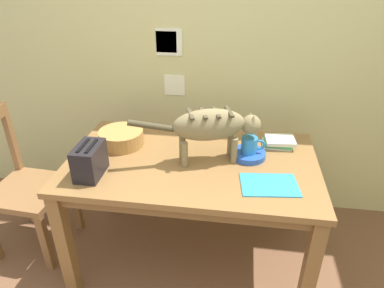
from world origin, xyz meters
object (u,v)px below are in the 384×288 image
(dining_table, at_px, (192,173))
(book_stack, at_px, (278,142))
(saucer_bowl, at_px, (248,154))
(magazine, at_px, (269,185))
(cat, at_px, (213,126))
(toaster, at_px, (90,161))
(wooden_chair_near, at_px, (21,187))
(coffee_mug, at_px, (250,145))
(wicker_basket, at_px, (121,138))

(dining_table, distance_m, book_stack, 0.55)
(saucer_bowl, height_order, magazine, saucer_bowl)
(cat, height_order, toaster, cat)
(saucer_bowl, bearing_deg, dining_table, -166.44)
(toaster, bearing_deg, wooden_chair_near, 161.97)
(magazine, xyz_separation_m, wooden_chair_near, (-1.49, 0.15, -0.27))
(toaster, xyz_separation_m, wooden_chair_near, (-0.58, 0.19, -0.36))
(dining_table, bearing_deg, coffee_mug, 13.41)
(saucer_bowl, bearing_deg, book_stack, 42.01)
(saucer_bowl, xyz_separation_m, magazine, (0.10, -0.26, -0.01))
(cat, bearing_deg, magazine, 39.60)
(cat, height_order, wicker_basket, cat)
(dining_table, distance_m, wooden_chair_near, 1.09)
(cat, bearing_deg, saucer_bowl, 90.00)
(dining_table, distance_m, coffee_mug, 0.36)
(book_stack, distance_m, wicker_basket, 0.94)
(cat, bearing_deg, wooden_chair_near, -105.40)
(wicker_basket, distance_m, toaster, 0.34)
(saucer_bowl, relative_size, book_stack, 1.00)
(saucer_bowl, bearing_deg, wooden_chair_near, -175.52)
(coffee_mug, bearing_deg, wicker_basket, 177.18)
(dining_table, height_order, coffee_mug, coffee_mug)
(magazine, height_order, book_stack, book_stack)
(saucer_bowl, height_order, book_stack, book_stack)
(cat, xyz_separation_m, toaster, (-0.60, -0.23, -0.13))
(wicker_basket, relative_size, toaster, 1.31)
(cat, xyz_separation_m, wooden_chair_near, (-1.18, -0.04, -0.48))
(magazine, xyz_separation_m, toaster, (-0.91, -0.03, 0.08))
(saucer_bowl, distance_m, book_stack, 0.24)
(magazine, relative_size, toaster, 1.41)
(book_stack, relative_size, wicker_basket, 0.73)
(toaster, bearing_deg, coffee_mug, 20.16)
(magazine, distance_m, wooden_chair_near, 1.53)
(cat, relative_size, magazine, 2.43)
(magazine, bearing_deg, dining_table, 149.09)
(book_stack, relative_size, wooden_chair_near, 0.21)
(dining_table, bearing_deg, wooden_chair_near, -178.21)
(toaster, bearing_deg, magazine, 2.19)
(wicker_basket, bearing_deg, dining_table, -14.23)
(saucer_bowl, bearing_deg, toaster, -159.76)
(dining_table, relative_size, wicker_basket, 5.29)
(wicker_basket, xyz_separation_m, toaster, (-0.05, -0.33, 0.04))
(book_stack, height_order, wooden_chair_near, wooden_chair_near)
(coffee_mug, height_order, magazine, coffee_mug)
(magazine, height_order, wicker_basket, wicker_basket)
(toaster, bearing_deg, dining_table, 24.17)
(dining_table, relative_size, wooden_chair_near, 1.49)
(cat, xyz_separation_m, wicker_basket, (-0.55, 0.10, -0.16))
(wooden_chair_near, bearing_deg, book_stack, 103.52)
(dining_table, bearing_deg, book_stack, 25.65)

